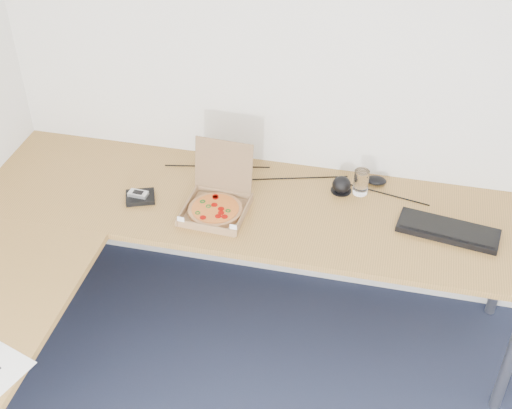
% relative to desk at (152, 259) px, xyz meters
% --- Properties ---
extents(room_shell, '(3.50, 3.50, 2.50)m').
position_rel_desk_xyz_m(room_shell, '(0.82, -0.97, 0.55)').
color(room_shell, white).
rests_on(room_shell, ground).
extents(desk, '(2.50, 2.20, 0.73)m').
position_rel_desk_xyz_m(desk, '(0.00, 0.00, 0.00)').
color(desk, '#A77738').
rests_on(desk, ground).
extents(pizza_box, '(0.27, 0.31, 0.27)m').
position_rel_desk_xyz_m(pizza_box, '(0.19, 0.33, 0.06)').
color(pizza_box, '#946F47').
rests_on(pizza_box, desk).
extents(drinking_glass, '(0.07, 0.07, 0.12)m').
position_rel_desk_xyz_m(drinking_glass, '(0.80, 0.61, 0.09)').
color(drinking_glass, white).
rests_on(drinking_glass, desk).
extents(keyboard, '(0.44, 0.22, 0.03)m').
position_rel_desk_xyz_m(keyboard, '(1.19, 0.41, 0.04)').
color(keyboard, black).
rests_on(keyboard, desk).
extents(mouse, '(0.11, 0.08, 0.04)m').
position_rel_desk_xyz_m(mouse, '(0.86, 0.70, 0.05)').
color(mouse, black).
rests_on(mouse, desk).
extents(wallet, '(0.16, 0.15, 0.02)m').
position_rel_desk_xyz_m(wallet, '(-0.17, 0.34, 0.04)').
color(wallet, black).
rests_on(wallet, desk).
extents(phone, '(0.09, 0.05, 0.02)m').
position_rel_desk_xyz_m(phone, '(-0.18, 0.34, 0.06)').
color(phone, '#B2B5BA').
rests_on(phone, wallet).
extents(dome_speaker, '(0.10, 0.10, 0.08)m').
position_rel_desk_xyz_m(dome_speaker, '(0.71, 0.61, 0.07)').
color(dome_speaker, black).
rests_on(dome_speaker, desk).
extents(cable_bundle, '(0.61, 0.13, 0.01)m').
position_rel_desk_xyz_m(cable_bundle, '(0.46, 0.65, 0.03)').
color(cable_bundle, black).
rests_on(cable_bundle, desk).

